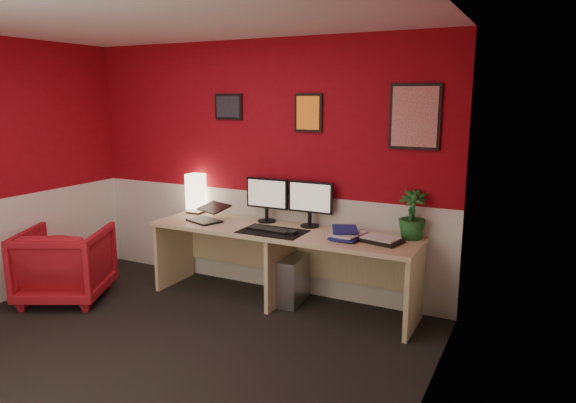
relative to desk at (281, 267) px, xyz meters
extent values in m
cube|color=black|center=(-0.42, -1.41, -0.36)|extent=(4.00, 3.50, 0.01)
cube|color=white|center=(-0.42, -1.41, 2.13)|extent=(4.00, 3.50, 0.01)
cube|color=maroon|center=(-0.42, 0.34, 0.89)|extent=(4.00, 0.01, 2.50)
cube|color=maroon|center=(1.58, -1.41, 0.89)|extent=(0.01, 3.50, 2.50)
cube|color=silver|center=(-0.42, 0.34, 0.14)|extent=(4.00, 0.01, 1.00)
cube|color=silver|center=(1.57, -1.41, 0.14)|extent=(0.01, 3.50, 1.00)
cube|color=#CFB285|center=(0.00, 0.00, 0.00)|extent=(2.60, 0.65, 0.73)
cube|color=#FFE5B2|center=(-1.14, 0.23, 0.56)|extent=(0.16, 0.16, 0.40)
cube|color=black|center=(-0.82, -0.06, 0.47)|extent=(0.39, 0.34, 0.22)
cube|color=black|center=(-0.27, 0.22, 0.66)|extent=(0.45, 0.06, 0.58)
cube|color=black|center=(0.19, 0.22, 0.66)|extent=(0.45, 0.06, 0.58)
cube|color=black|center=(-0.03, -0.11, 0.37)|extent=(0.60, 0.38, 0.01)
cube|color=black|center=(-0.07, -0.09, 0.38)|extent=(0.43, 0.17, 0.02)
cube|color=black|center=(0.18, -0.12, 0.39)|extent=(0.06, 0.10, 0.03)
imported|color=navy|center=(0.55, -0.01, 0.38)|extent=(0.26, 0.34, 0.03)
imported|color=silver|center=(0.57, 0.01, 0.40)|extent=(0.28, 0.34, 0.02)
imported|color=navy|center=(0.52, -0.01, 0.43)|extent=(0.32, 0.36, 0.03)
cube|color=black|center=(0.96, 0.01, 0.38)|extent=(0.40, 0.32, 0.03)
imported|color=#19591E|center=(1.16, 0.23, 0.58)|extent=(0.26, 0.26, 0.43)
cube|color=#99999E|center=(0.08, 0.09, -0.14)|extent=(0.24, 0.47, 0.45)
imported|color=#B11520|center=(-1.92, -0.84, -0.01)|extent=(1.03, 1.04, 0.71)
cube|color=black|center=(-0.77, 0.33, 1.49)|extent=(0.32, 0.02, 0.26)
cube|color=orange|center=(0.12, 0.33, 1.44)|extent=(0.28, 0.02, 0.36)
cube|color=red|center=(1.12, 0.33, 1.42)|extent=(0.44, 0.02, 0.56)
camera|label=1|loc=(2.17, -4.16, 1.58)|focal=32.31mm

